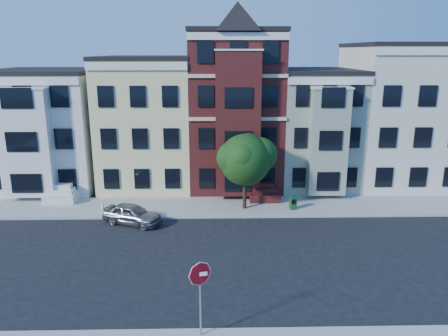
{
  "coord_description": "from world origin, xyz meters",
  "views": [
    {
      "loc": [
        -1.65,
        -20.91,
        10.68
      ],
      "look_at": [
        -1.12,
        3.18,
        4.2
      ],
      "focal_mm": 35.0,
      "sensor_mm": 36.0,
      "label": 1
    }
  ],
  "objects_px": {
    "street_tree": "(245,163)",
    "fire_hydrant": "(103,209)",
    "stop_sign": "(200,295)",
    "newspaper_box": "(293,203)",
    "parked_car": "(132,214)"
  },
  "relations": [
    {
      "from": "parked_car",
      "to": "street_tree",
      "type": "bearing_deg",
      "value": -49.55
    },
    {
      "from": "fire_hydrant",
      "to": "stop_sign",
      "type": "distance_m",
      "value": 14.96
    },
    {
      "from": "street_tree",
      "to": "fire_hydrant",
      "type": "height_order",
      "value": "street_tree"
    },
    {
      "from": "street_tree",
      "to": "newspaper_box",
      "type": "relative_size",
      "value": 7.0
    },
    {
      "from": "street_tree",
      "to": "stop_sign",
      "type": "height_order",
      "value": "street_tree"
    },
    {
      "from": "fire_hydrant",
      "to": "stop_sign",
      "type": "xyz_separation_m",
      "value": [
        6.93,
        -13.18,
        1.44
      ]
    },
    {
      "from": "newspaper_box",
      "to": "fire_hydrant",
      "type": "distance_m",
      "value": 12.87
    },
    {
      "from": "street_tree",
      "to": "newspaper_box",
      "type": "distance_m",
      "value": 4.32
    },
    {
      "from": "fire_hydrant",
      "to": "newspaper_box",
      "type": "bearing_deg",
      "value": 2.04
    },
    {
      "from": "stop_sign",
      "to": "parked_car",
      "type": "bearing_deg",
      "value": 102.03
    },
    {
      "from": "newspaper_box",
      "to": "stop_sign",
      "type": "height_order",
      "value": "stop_sign"
    },
    {
      "from": "street_tree",
      "to": "fire_hydrant",
      "type": "relative_size",
      "value": 10.65
    },
    {
      "from": "street_tree",
      "to": "stop_sign",
      "type": "xyz_separation_m",
      "value": [
        -2.61,
        -13.92,
        -1.48
      ]
    },
    {
      "from": "stop_sign",
      "to": "newspaper_box",
      "type": "bearing_deg",
      "value": 56.47
    },
    {
      "from": "street_tree",
      "to": "parked_car",
      "type": "relative_size",
      "value": 1.68
    }
  ]
}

